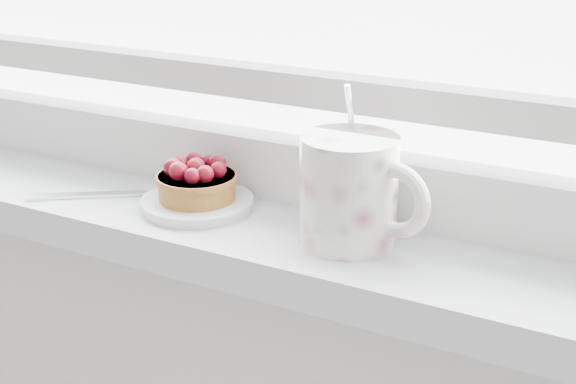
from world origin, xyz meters
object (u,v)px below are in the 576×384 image
Objects in this scene: saucer at (198,203)px; floral_mug at (352,189)px; fork at (125,194)px; raspberry_tart at (196,181)px.

floral_mug reaches higher than saucer.
raspberry_tart is at bearing 4.09° from fork.
fork is at bearing -178.91° from floral_mug.
saucer is 0.10m from fork.
saucer is at bearing -1.32° from raspberry_tart.
fork is (-0.10, -0.01, -0.00)m from saucer.
saucer is 0.03m from raspberry_tart.
fork is (-0.10, -0.01, -0.03)m from raspberry_tart.
floral_mug reaches higher than raspberry_tart.
floral_mug is at bearing -0.47° from raspberry_tart.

